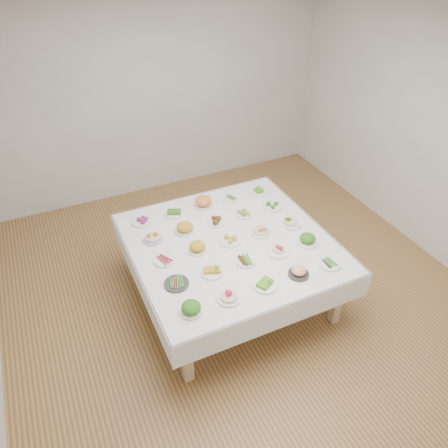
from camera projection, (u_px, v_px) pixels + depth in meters
name	position (u px, v px, depth m)	size (l,w,h in m)	color
room_envelope	(236.00, 140.00, 3.98)	(5.02, 5.02, 2.81)	#9E7242
display_table	(230.00, 247.00, 4.56)	(2.03, 2.03, 0.75)	white
dish_0	(191.00, 308.00, 3.71)	(0.19, 0.19, 0.12)	white
dish_1	(229.00, 295.00, 3.83)	(0.21, 0.21, 0.12)	white
dish_2	(265.00, 283.00, 3.97)	(0.23, 0.23, 0.09)	white
dish_3	(299.00, 271.00, 4.09)	(0.20, 0.20, 0.11)	#302D2A
dish_4	(329.00, 263.00, 4.22)	(0.21, 0.21, 0.05)	white
dish_5	(177.00, 283.00, 4.00)	(0.23, 0.23, 0.05)	#302D2A
dish_6	(212.00, 270.00, 4.12)	(0.22, 0.22, 0.09)	white
dish_7	(245.00, 261.00, 4.25)	(0.19, 0.19, 0.05)	white
dish_8	(279.00, 248.00, 4.35)	(0.23, 0.23, 0.11)	white
dish_9	(308.00, 238.00, 4.47)	(0.22, 0.22, 0.13)	white
dish_10	(164.00, 260.00, 4.26)	(0.20, 0.20, 0.05)	white
dish_11	(197.00, 247.00, 4.37)	(0.20, 0.20, 0.11)	white
dish_12	(230.00, 239.00, 4.49)	(0.21, 0.21, 0.09)	white
dish_13	(261.00, 229.00, 4.61)	(0.22, 0.22, 0.12)	white
dish_14	(290.00, 221.00, 4.73)	(0.22, 0.22, 0.12)	white
dish_15	(153.00, 236.00, 4.51)	(0.22, 0.22, 0.12)	#4C66B2
dish_16	(185.00, 227.00, 4.62)	(0.24, 0.24, 0.13)	white
dish_17	(216.00, 220.00, 4.76)	(0.20, 0.20, 0.09)	white
dish_18	(244.00, 214.00, 4.90)	(0.20, 0.20, 0.04)	white
dish_19	(273.00, 205.00, 5.01)	(0.22, 0.22, 0.09)	white
dish_20	(142.00, 220.00, 4.78)	(0.23, 0.23, 0.09)	white
dish_21	(174.00, 212.00, 4.90)	(0.20, 0.20, 0.08)	white
dish_22	(203.00, 202.00, 5.01)	(0.21, 0.21, 0.13)	white
dish_23	(231.00, 199.00, 5.15)	(0.20, 0.20, 0.05)	white
dish_24	(259.00, 190.00, 5.26)	(0.22, 0.22, 0.09)	white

